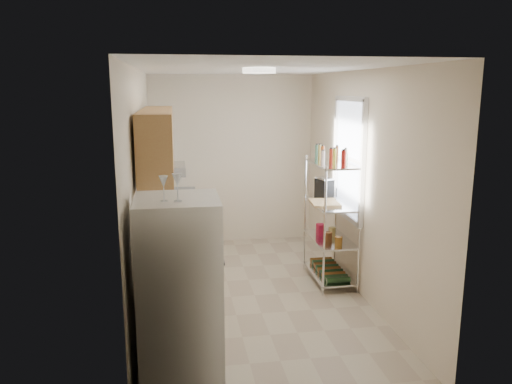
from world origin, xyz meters
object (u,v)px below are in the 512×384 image
(refrigerator, at_px, (180,294))
(frying_pan_large, at_px, (167,209))
(espresso_machine, at_px, (324,188))
(rice_cooker, at_px, (175,206))
(cutting_board, at_px, (325,203))

(refrigerator, xyz_separation_m, frying_pan_large, (-0.12, 2.35, 0.13))
(frying_pan_large, xyz_separation_m, espresso_machine, (1.99, -0.09, 0.22))
(refrigerator, distance_m, espresso_machine, 2.96)
(rice_cooker, height_order, espresso_machine, espresso_machine)
(refrigerator, height_order, cutting_board, refrigerator)
(refrigerator, xyz_separation_m, espresso_machine, (1.87, 2.26, 0.36))
(refrigerator, xyz_separation_m, rice_cooker, (-0.02, 2.17, 0.22))
(frying_pan_large, bearing_deg, rice_cooker, -48.38)
(cutting_board, height_order, espresso_machine, espresso_machine)
(cutting_board, xyz_separation_m, espresso_machine, (0.09, 0.32, 0.12))
(refrigerator, bearing_deg, rice_cooker, 90.62)
(cutting_board, relative_size, espresso_machine, 1.59)
(espresso_machine, bearing_deg, cutting_board, -121.93)
(frying_pan_large, height_order, cutting_board, cutting_board)
(cutting_board, distance_m, espresso_machine, 0.35)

